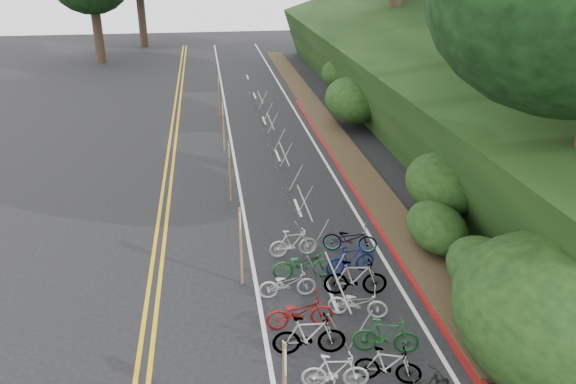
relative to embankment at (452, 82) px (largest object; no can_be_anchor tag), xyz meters
The scene contains 6 objects.
road_markings 15.44m from the embankment, 144.05° to the right, with size 7.47×80.00×0.01m.
red_curb 10.42m from the embankment, 135.89° to the right, with size 0.25×28.00×0.10m, color maroon.
embankment is the anchor object (origin of this frame).
bike_racks_rest 11.77m from the embankment, 148.78° to the right, with size 1.14×23.00×1.17m.
signposts_rest 13.40m from the embankment, 157.83° to the right, with size 0.08×18.40×2.50m.
bike_valet 20.03m from the embankment, 120.12° to the right, with size 3.25×11.31×1.10m.
Camera 1 is at (-0.14, -9.29, 9.21)m, focal length 35.00 mm.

